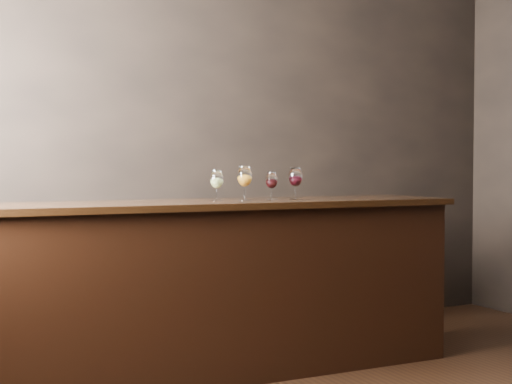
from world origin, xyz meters
name	(u,v)px	position (x,y,z in m)	size (l,w,h in m)	color
room_shell	(358,47)	(-0.23, 0.11, 1.81)	(5.02, 4.52, 2.81)	black
bar_counter	(221,290)	(-0.42, 1.27, 0.50)	(2.88, 0.63, 1.01)	black
bar_top	(221,204)	(-0.42, 1.27, 1.03)	(2.98, 0.69, 0.04)	black
back_bar_shelf	(148,278)	(-0.64, 2.03, 0.49)	(2.70, 0.40, 0.97)	black
glass_white	(217,180)	(-0.45, 1.28, 1.17)	(0.08, 0.08, 0.19)	white
glass_amber	(245,177)	(-0.28, 1.25, 1.19)	(0.09, 0.09, 0.21)	white
glass_red_a	(272,181)	(-0.09, 1.25, 1.17)	(0.08, 0.08, 0.18)	white
glass_red_b	(295,178)	(0.07, 1.24, 1.19)	(0.09, 0.09, 0.20)	white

